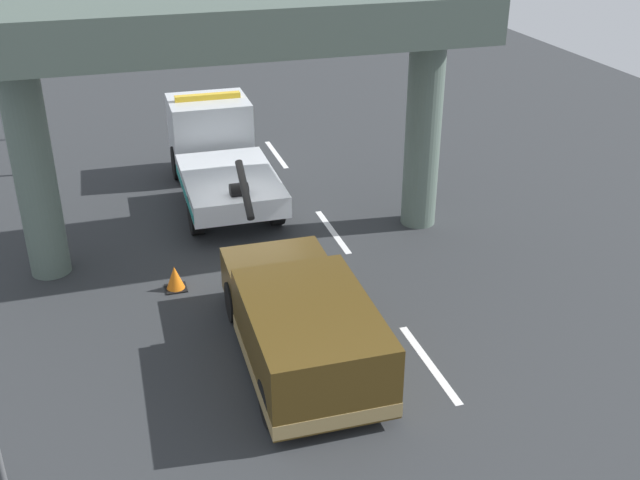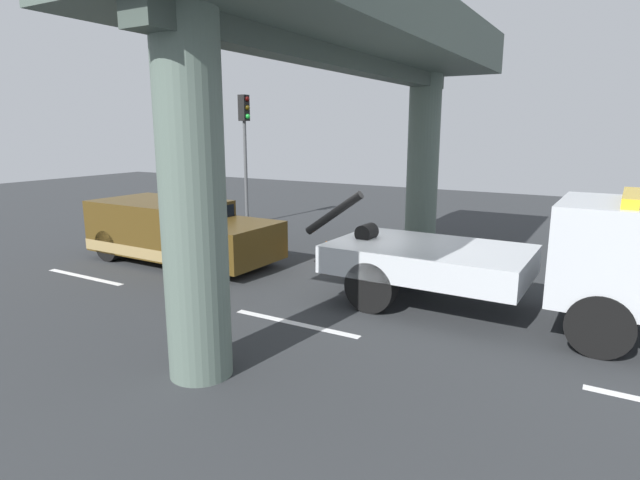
{
  "view_description": "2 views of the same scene",
  "coord_description": "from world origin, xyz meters",
  "views": [
    {
      "loc": [
        -16.71,
        3.16,
        8.56
      ],
      "look_at": [
        -3.5,
        -0.88,
        1.64
      ],
      "focal_mm": 42.54,
      "sensor_mm": 36.0,
      "label": 1
    },
    {
      "loc": [
        4.86,
        -9.73,
        3.46
      ],
      "look_at": [
        -1.2,
        0.66,
        0.88
      ],
      "focal_mm": 29.04,
      "sensor_mm": 36.0,
      "label": 2
    }
  ],
  "objects": [
    {
      "name": "lane_stripe_mid",
      "position": [
        0.0,
        -2.29,
        0.0
      ],
      "size": [
        2.6,
        0.16,
        0.01
      ],
      "primitive_type": "cube",
      "color": "silver",
      "rests_on": "ground"
    },
    {
      "name": "tow_truck_white",
      "position": [
        3.62,
        -0.01,
        1.2
      ],
      "size": [
        7.27,
        2.5,
        2.46
      ],
      "color": "silver",
      "rests_on": "ground"
    },
    {
      "name": "traffic_light_near",
      "position": [
        -6.98,
        5.24,
        3.37
      ],
      "size": [
        0.39,
        0.32,
        4.65
      ],
      "color": "#515456",
      "rests_on": "ground"
    },
    {
      "name": "traffic_cone_orange",
      "position": [
        -1.76,
        1.96,
        0.26
      ],
      "size": [
        0.47,
        0.47,
        0.56
      ],
      "color": "orange",
      "rests_on": "ground"
    },
    {
      "name": "towed_van_green",
      "position": [
        -5.25,
        0.0,
        0.78
      ],
      "size": [
        5.23,
        2.28,
        1.58
      ],
      "color": "#4C3814",
      "rests_on": "ground"
    },
    {
      "name": "lane_stripe_west",
      "position": [
        -6.0,
        -2.29,
        0.0
      ],
      "size": [
        2.6,
        0.16,
        0.01
      ],
      "primitive_type": "cube",
      "color": "silver",
      "rests_on": "ground"
    },
    {
      "name": "ground_plane",
      "position": [
        0.0,
        0.0,
        -0.05
      ],
      "size": [
        60.0,
        40.0,
        0.1
      ],
      "primitive_type": "cube",
      "color": "#2D3033"
    },
    {
      "name": "overpass_structure",
      "position": [
        -0.1,
        0.0,
        4.98
      ],
      "size": [
        3.6,
        11.24,
        5.98
      ],
      "color": "#596B60",
      "rests_on": "ground"
    }
  ]
}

